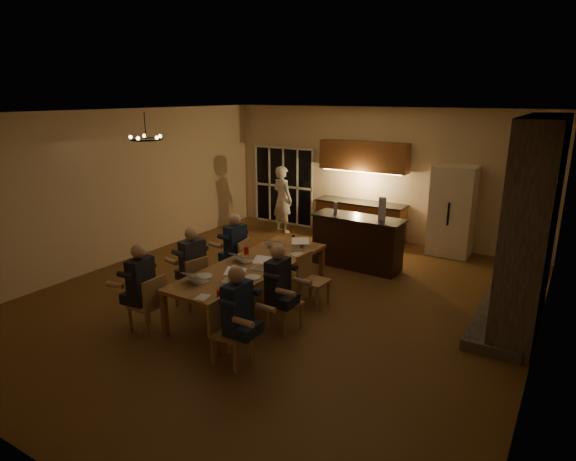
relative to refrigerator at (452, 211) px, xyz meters
The scene contains 45 objects.
floor 4.67m from the refrigerator, 114.60° to the right, with size 9.00×9.00×0.00m, color brown.
back_wall 2.03m from the refrigerator, 168.98° to the left, with size 8.00×0.04×3.20m, color beige.
left_wall 7.25m from the refrigerator, 144.97° to the right, with size 0.04×9.00×3.20m, color beige.
right_wall 4.70m from the refrigerator, 62.94° to the right, with size 0.04×9.00×3.20m, color beige.
ceiling 5.08m from the refrigerator, 114.60° to the right, with size 8.00×9.00×0.04m, color white.
french_doors 4.61m from the refrigerator, behind, with size 1.86×0.08×2.10m, color black.
fireplace 3.51m from the refrigerator, 58.61° to the right, with size 0.58×2.50×3.20m, color #62584D.
kitchenette 2.21m from the refrigerator, behind, with size 2.24×0.68×2.40m, color brown, non-canonical shape.
refrigerator is the anchor object (origin of this frame).
dining_table 5.09m from the refrigerator, 115.11° to the right, with size 1.10×3.24×0.75m, color #A16D40.
bar_island 2.40m from the refrigerator, 127.36° to the right, with size 1.90×0.68×1.08m, color black.
chair_left_near 6.86m from the refrigerator, 115.88° to the right, with size 0.44×0.44×0.89m, color tan, non-canonical shape.
chair_left_mid 5.99m from the refrigerator, 120.61° to the right, with size 0.44×0.44×0.89m, color tan, non-canonical shape.
chair_left_far 4.99m from the refrigerator, 127.33° to the right, with size 0.44×0.44×0.89m, color tan, non-canonical shape.
chair_right_near 6.36m from the refrigerator, 102.11° to the right, with size 0.44×0.44×0.89m, color tan, non-canonical shape.
chair_right_mid 5.19m from the refrigerator, 103.98° to the right, with size 0.44×0.44×0.89m, color tan, non-canonical shape.
chair_right_far 4.24m from the refrigerator, 107.76° to the right, with size 0.44×0.44×0.89m, color tan, non-canonical shape.
person_left_near 6.88m from the refrigerator, 116.34° to the right, with size 0.60×0.60×1.38m, color #1F2229, non-canonical shape.
person_right_near 6.29m from the refrigerator, 101.42° to the right, with size 0.60×0.60×1.38m, color #1B2945, non-canonical shape.
person_left_mid 5.90m from the refrigerator, 120.82° to the right, with size 0.60×0.60×1.38m, color #31353B, non-canonical shape.
person_right_mid 5.28m from the refrigerator, 104.23° to the right, with size 0.60×0.60×1.38m, color #1F2229, non-canonical shape.
person_left_far 4.95m from the refrigerator, 127.24° to the right, with size 0.60×0.60×1.38m, color #1B2945, non-canonical shape.
standing_person 4.19m from the refrigerator, behind, with size 0.63×0.42×1.74m, color silver.
chandelier 6.62m from the refrigerator, 128.93° to the right, with size 0.54×0.54×0.03m, color black.
laptop_a 6.12m from the refrigerator, 113.07° to the right, with size 0.32×0.28×0.23m, color silver, non-canonical shape.
laptop_b 5.71m from the refrigerator, 109.90° to the right, with size 0.32×0.28×0.23m, color silver, non-canonical shape.
laptop_c 5.10m from the refrigerator, 117.68° to the right, with size 0.32×0.28×0.23m, color silver, non-canonical shape.
laptop_d 5.07m from the refrigerator, 111.88° to the right, with size 0.32×0.28×0.23m, color silver, non-canonical shape.
laptop_e 4.25m from the refrigerator, 124.02° to the right, with size 0.32×0.28×0.23m, color silver, non-canonical shape.
laptop_f 3.93m from the refrigerator, 118.44° to the right, with size 0.32×0.28×0.23m, color silver, non-canonical shape.
mug_front 5.47m from the refrigerator, 113.61° to the right, with size 0.08×0.08×0.10m, color white.
mug_mid 4.58m from the refrigerator, 116.52° to the right, with size 0.08×0.08×0.10m, color white.
mug_back 4.47m from the refrigerator, 123.26° to the right, with size 0.07×0.07×0.10m, color white.
redcup_near 6.18m from the refrigerator, 106.20° to the right, with size 0.09×0.09×0.12m, color #BC0C0E.
redcup_mid 4.90m from the refrigerator, 121.54° to the right, with size 0.08×0.08×0.12m, color #BC0C0E.
redcup_far 3.79m from the refrigerator, 121.29° to the right, with size 0.08×0.08×0.12m, color #BC0C0E.
can_silver 5.65m from the refrigerator, 111.39° to the right, with size 0.07×0.07×0.12m, color #B2B2B7.
can_cola 3.83m from the refrigerator, 125.93° to the right, with size 0.06×0.06×0.12m, color #3F0F0C.
can_right 4.62m from the refrigerator, 112.16° to the right, with size 0.06×0.06×0.12m, color #B2B2B7.
plate_near 5.38m from the refrigerator, 109.29° to the right, with size 0.25×0.25×0.02m, color white.
plate_left 5.97m from the refrigerator, 114.34° to the right, with size 0.28×0.28×0.02m, color white.
plate_far 4.16m from the refrigerator, 114.56° to the right, with size 0.25×0.25×0.02m, color white.
notepad 6.36m from the refrigerator, 107.72° to the right, with size 0.16×0.23×0.01m, color white.
bar_bottle 2.70m from the refrigerator, 136.44° to the right, with size 0.08×0.08×0.24m, color #99999E.
bar_blender 2.11m from the refrigerator, 116.46° to the right, with size 0.14×0.14×0.45m, color silver.
Camera 1 is at (4.23, -6.55, 3.49)m, focal length 30.00 mm.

